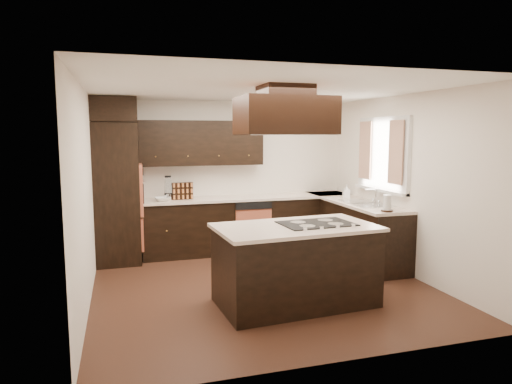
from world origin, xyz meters
TOP-DOWN VIEW (x-y plane):
  - floor at (0.00, 0.00)m, footprint 4.20×4.20m
  - ceiling at (0.00, 0.00)m, footprint 4.20×4.20m
  - wall_back at (0.00, 2.11)m, footprint 4.20×0.02m
  - wall_front at (0.00, -2.11)m, footprint 4.20×0.02m
  - wall_left at (-2.11, 0.00)m, footprint 0.02×4.20m
  - wall_right at (2.11, 0.00)m, footprint 0.02×4.20m
  - oven_column at (-1.78, 1.71)m, footprint 0.65×0.75m
  - wall_oven_face at (-1.43, 1.71)m, footprint 0.05×0.62m
  - base_cabinets_back at (0.03, 1.80)m, footprint 2.93×0.60m
  - base_cabinets_right at (1.80, 0.90)m, footprint 0.60×2.40m
  - countertop_back at (0.03, 1.79)m, footprint 2.93×0.63m
  - countertop_right at (1.79, 0.90)m, footprint 0.63×2.40m
  - upper_cabinets at (-0.43, 1.93)m, footprint 2.00×0.34m
  - dishwasher_front at (0.33, 1.50)m, footprint 0.60×0.05m
  - window_frame at (2.07, 0.55)m, footprint 0.06×1.32m
  - window_pane at (2.10, 0.55)m, footprint 0.00×1.20m
  - curtain_left at (2.01, 0.13)m, footprint 0.02×0.34m
  - curtain_right at (2.01, 0.97)m, footprint 0.02×0.34m
  - sink_rim at (1.80, 0.55)m, footprint 0.52×0.84m
  - island at (0.19, -0.70)m, footprint 1.81×1.08m
  - island_top at (0.19, -0.70)m, footprint 1.88×1.15m
  - cooktop at (0.45, -0.68)m, footprint 0.86×0.61m
  - range_hood at (0.10, -0.55)m, footprint 1.05×0.72m
  - hood_duct at (0.10, -0.55)m, footprint 0.55×0.50m
  - blender_base at (-0.99, 1.80)m, footprint 0.15×0.15m
  - blender_pitcher at (-0.99, 1.80)m, footprint 0.13×0.13m
  - spice_rack at (-0.77, 1.77)m, footprint 0.33×0.12m
  - mixing_bowl at (-1.10, 1.69)m, footprint 0.28×0.28m
  - soap_bottle at (1.80, 1.16)m, footprint 0.11×0.12m
  - paper_towel at (1.70, -0.18)m, footprint 0.14×0.14m

SIDE VIEW (x-z plane):
  - floor at x=0.00m, z-range -0.02..0.00m
  - dishwasher_front at x=0.33m, z-range 0.04..0.76m
  - base_cabinets_back at x=0.03m, z-range 0.00..0.88m
  - base_cabinets_right at x=1.80m, z-range 0.00..0.88m
  - island at x=0.19m, z-range 0.00..0.88m
  - countertop_back at x=0.03m, z-range 0.88..0.92m
  - countertop_right at x=1.79m, z-range 0.88..0.92m
  - island_top at x=0.19m, z-range 0.88..0.92m
  - sink_rim at x=1.80m, z-range 0.92..0.93m
  - cooktop at x=0.45m, z-range 0.92..0.93m
  - mixing_bowl at x=-1.10m, z-range 0.92..0.98m
  - blender_base at x=-0.99m, z-range 0.92..1.02m
  - soap_bottle at x=1.80m, z-range 0.92..1.14m
  - paper_towel at x=1.70m, z-range 0.92..1.15m
  - spice_rack at x=-0.77m, z-range 0.92..1.19m
  - oven_column at x=-1.78m, z-range 0.00..2.12m
  - wall_oven_face at x=-1.43m, z-range 0.73..1.51m
  - blender_pitcher at x=-0.99m, z-range 1.02..1.28m
  - wall_back at x=0.00m, z-range 0.00..2.50m
  - wall_front at x=0.00m, z-range 0.00..2.50m
  - wall_left at x=-2.11m, z-range 0.00..2.50m
  - wall_right at x=2.11m, z-range 0.00..2.50m
  - window_frame at x=2.07m, z-range 1.09..2.21m
  - window_pane at x=2.10m, z-range 1.15..2.15m
  - curtain_left at x=2.01m, z-range 1.25..2.15m
  - curtain_right at x=2.01m, z-range 1.25..2.15m
  - upper_cabinets at x=-0.43m, z-range 1.45..2.17m
  - range_hood at x=0.10m, z-range 1.95..2.37m
  - hood_duct at x=0.10m, z-range 2.37..2.50m
  - ceiling at x=0.00m, z-range 2.50..2.52m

